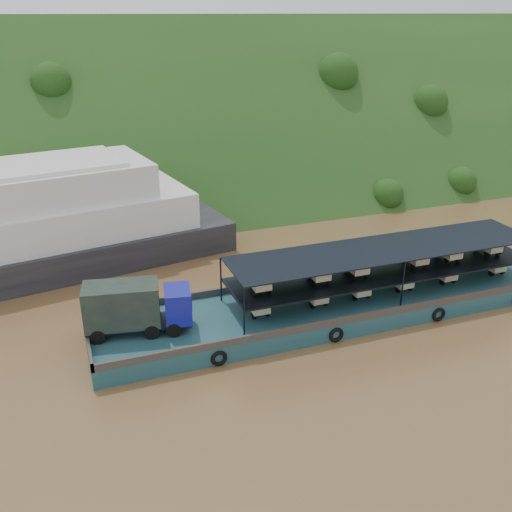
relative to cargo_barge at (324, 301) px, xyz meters
name	(u,v)px	position (x,y,z in m)	size (l,w,h in m)	color
ground	(295,307)	(-1.37, 1.76, -1.13)	(160.00, 160.00, 0.00)	brown
hillside	(183,181)	(-1.37, 37.76, -1.13)	(140.00, 28.00, 28.00)	#153613
cargo_barge	(324,301)	(0.00, 0.00, 0.00)	(35.05, 7.18, 4.57)	#16434F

